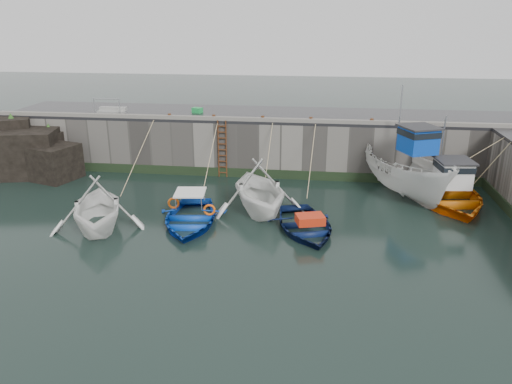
# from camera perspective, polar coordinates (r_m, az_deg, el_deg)

# --- Properties ---
(ground) EXTENTS (120.00, 120.00, 0.00)m
(ground) POSITION_cam_1_polar(r_m,az_deg,el_deg) (18.75, -3.55, -7.69)
(ground) COLOR black
(ground) RESTS_ON ground
(quay_back) EXTENTS (30.00, 5.00, 3.00)m
(quay_back) POSITION_cam_1_polar(r_m,az_deg,el_deg) (29.89, 0.87, 5.86)
(quay_back) COLOR slate
(quay_back) RESTS_ON ground
(road_back) EXTENTS (30.00, 5.00, 0.16)m
(road_back) POSITION_cam_1_polar(r_m,az_deg,el_deg) (29.55, 0.88, 8.83)
(road_back) COLOR black
(road_back) RESTS_ON quay_back
(kerb_back) EXTENTS (30.00, 0.30, 0.20)m
(kerb_back) POSITION_cam_1_polar(r_m,az_deg,el_deg) (27.23, 0.32, 8.30)
(kerb_back) COLOR slate
(kerb_back) RESTS_ON road_back
(algae_back) EXTENTS (30.00, 0.08, 0.50)m
(algae_back) POSITION_cam_1_polar(r_m,az_deg,el_deg) (27.79, 0.26, 2.12)
(algae_back) COLOR black
(algae_back) RESTS_ON ground
(rock_outcrop) EXTENTS (5.85, 4.24, 3.41)m
(rock_outcrop) POSITION_cam_1_polar(r_m,az_deg,el_deg) (31.05, -24.40, 4.16)
(rock_outcrop) COLOR black
(rock_outcrop) RESTS_ON ground
(ladder) EXTENTS (0.51, 0.08, 3.20)m
(ladder) POSITION_cam_1_polar(r_m,az_deg,el_deg) (27.68, -3.87, 4.90)
(ladder) COLOR #3F1E0F
(ladder) RESTS_ON ground
(boat_near_white) EXTENTS (5.62, 6.01, 2.55)m
(boat_near_white) POSITION_cam_1_polar(r_m,az_deg,el_deg) (22.44, -17.50, -3.86)
(boat_near_white) COLOR white
(boat_near_white) RESTS_ON ground
(boat_near_white_rope) EXTENTS (0.04, 5.86, 3.10)m
(boat_near_white_rope) POSITION_cam_1_polar(r_m,az_deg,el_deg) (26.85, -13.08, 0.40)
(boat_near_white_rope) COLOR tan
(boat_near_white_rope) RESTS_ON ground
(boat_near_blue) EXTENTS (3.87, 5.05, 0.97)m
(boat_near_blue) POSITION_cam_1_polar(r_m,az_deg,el_deg) (22.01, -7.56, -3.55)
(boat_near_blue) COLOR #0B3CAE
(boat_near_blue) RESTS_ON ground
(boat_near_blue_rope) EXTENTS (0.04, 5.04, 3.10)m
(boat_near_blue_rope) POSITION_cam_1_polar(r_m,az_deg,el_deg) (26.24, -5.02, 0.40)
(boat_near_blue_rope) COLOR tan
(boat_near_blue_rope) RESTS_ON ground
(boat_near_blacktrim) EXTENTS (6.02, 6.44, 2.73)m
(boat_near_blacktrim) POSITION_cam_1_polar(r_m,az_deg,el_deg) (23.22, 0.32, -2.12)
(boat_near_blacktrim) COLOR white
(boat_near_blacktrim) RESTS_ON ground
(boat_near_blacktrim_rope) EXTENTS (0.04, 3.56, 3.10)m
(boat_near_blacktrim_rope) POSITION_cam_1_polar(r_m,az_deg,el_deg) (26.69, 1.30, 0.81)
(boat_near_blacktrim_rope) COLOR tan
(boat_near_blacktrim_rope) RESTS_ON ground
(boat_near_navy) EXTENTS (4.35, 5.23, 0.93)m
(boat_near_navy) POSITION_cam_1_polar(r_m,az_deg,el_deg) (21.27, 5.57, -4.32)
(boat_near_navy) COLOR #0B1946
(boat_near_navy) RESTS_ON ground
(boat_near_navy_rope) EXTENTS (0.04, 5.10, 3.10)m
(boat_near_navy_rope) POSITION_cam_1_polar(r_m,az_deg,el_deg) (25.64, 5.96, -0.10)
(boat_near_navy_rope) COLOR tan
(boat_near_navy_rope) RESTS_ON ground
(boat_far_white) EXTENTS (5.13, 7.45, 5.69)m
(boat_far_white) POSITION_cam_1_polar(r_m,az_deg,el_deg) (26.06, 16.96, 2.08)
(boat_far_white) COLOR silver
(boat_far_white) RESTS_ON ground
(boat_far_orange) EXTENTS (5.32, 6.94, 4.33)m
(boat_far_orange) POSITION_cam_1_polar(r_m,az_deg,el_deg) (25.92, 20.87, -0.10)
(boat_far_orange) COLOR orange
(boat_far_orange) RESTS_ON ground
(fish_crate) EXTENTS (0.66, 0.56, 0.30)m
(fish_crate) POSITION_cam_1_polar(r_m,az_deg,el_deg) (29.87, -6.73, 9.27)
(fish_crate) COLOR green
(fish_crate) RESTS_ON road_back
(railing) EXTENTS (1.60, 1.05, 1.00)m
(railing) POSITION_cam_1_polar(r_m,az_deg,el_deg) (30.55, -16.14, 8.97)
(railing) COLOR #A5A8AD
(railing) RESTS_ON road_back
(bollard_a) EXTENTS (0.18, 0.18, 0.28)m
(bollard_a) POSITION_cam_1_polar(r_m,az_deg,el_deg) (28.35, -9.85, 8.55)
(bollard_a) COLOR #3F1E0F
(bollard_a) RESTS_ON road_back
(bollard_b) EXTENTS (0.18, 0.18, 0.28)m
(bollard_b) POSITION_cam_1_polar(r_m,az_deg,el_deg) (27.73, -4.85, 8.52)
(bollard_b) COLOR #3F1E0F
(bollard_b) RESTS_ON road_back
(bollard_c) EXTENTS (0.18, 0.18, 0.28)m
(bollard_c) POSITION_cam_1_polar(r_m,az_deg,el_deg) (27.29, 0.77, 8.41)
(bollard_c) COLOR #3F1E0F
(bollard_c) RESTS_ON road_back
(bollard_d) EXTENTS (0.18, 0.18, 0.28)m
(bollard_d) POSITION_cam_1_polar(r_m,az_deg,el_deg) (27.12, 6.29, 8.22)
(bollard_d) COLOR #3F1E0F
(bollard_d) RESTS_ON road_back
(bollard_e) EXTENTS (0.18, 0.18, 0.28)m
(bollard_e) POSITION_cam_1_polar(r_m,az_deg,el_deg) (27.26, 13.09, 7.89)
(bollard_e) COLOR #3F1E0F
(bollard_e) RESTS_ON road_back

